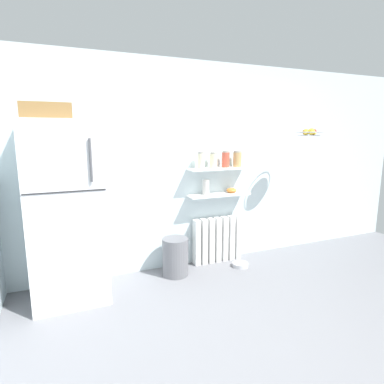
{
  "coord_description": "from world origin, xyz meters",
  "views": [
    {
      "loc": [
        -1.56,
        -1.72,
        1.72
      ],
      "look_at": [
        -0.17,
        1.6,
        1.05
      ],
      "focal_mm": 29.61,
      "sensor_mm": 36.0,
      "label": 1
    }
  ],
  "objects": [
    {
      "name": "hanging_fruit_basket",
      "position": [
        1.41,
        1.49,
        1.73
      ],
      "size": [
        0.34,
        0.34,
        0.1
      ],
      "color": "#B2B2B7"
    },
    {
      "name": "wall_shelf_upper",
      "position": [
        0.33,
        1.89,
        1.27
      ],
      "size": [
        0.84,
        0.22,
        0.02
      ],
      "primitive_type": "cube",
      "color": "white"
    },
    {
      "name": "storage_jar_1",
      "position": [
        0.24,
        1.89,
        1.38
      ],
      "size": [
        0.1,
        0.1,
        0.2
      ],
      "color": "beige",
      "rests_on": "wall_shelf_upper"
    },
    {
      "name": "storage_jar_3",
      "position": [
        0.59,
        1.89,
        1.39
      ],
      "size": [
        0.11,
        0.11,
        0.21
      ],
      "color": "tan",
      "rests_on": "wall_shelf_upper"
    },
    {
      "name": "vase",
      "position": [
        0.14,
        1.89,
        1.04
      ],
      "size": [
        0.09,
        0.09,
        0.19
      ],
      "primitive_type": "cylinder",
      "color": "#B2ADA8",
      "rests_on": "wall_shelf_lower"
    },
    {
      "name": "refrigerator",
      "position": [
        -1.54,
        1.66,
        0.96
      ],
      "size": [
        0.73,
        0.71,
        1.99
      ],
      "color": "silver",
      "rests_on": "ground_plane"
    },
    {
      "name": "radiator",
      "position": [
        0.33,
        1.92,
        0.3
      ],
      "size": [
        0.68,
        0.12,
        0.61
      ],
      "color": "white",
      "rests_on": "ground_plane"
    },
    {
      "name": "wall_shelf_lower",
      "position": [
        0.33,
        1.89,
        0.93
      ],
      "size": [
        0.84,
        0.22,
        0.02
      ],
      "primitive_type": "cube",
      "color": "white"
    },
    {
      "name": "trash_bin",
      "position": [
        -0.34,
        1.73,
        0.23
      ],
      "size": [
        0.32,
        0.32,
        0.47
      ],
      "primitive_type": "cylinder",
      "color": "slate",
      "rests_on": "ground_plane"
    },
    {
      "name": "pet_food_bowl",
      "position": [
        0.52,
        1.63,
        0.03
      ],
      "size": [
        0.2,
        0.2,
        0.05
      ],
      "primitive_type": "cylinder",
      "color": "#B7B7BC",
      "rests_on": "ground_plane"
    },
    {
      "name": "back_wall",
      "position": [
        0.0,
        2.05,
        1.3
      ],
      "size": [
        7.04,
        0.1,
        2.6
      ],
      "primitive_type": "cube",
      "color": "silver",
      "rests_on": "ground_plane"
    },
    {
      "name": "storage_jar_0",
      "position": [
        0.07,
        1.89,
        1.39
      ],
      "size": [
        0.09,
        0.09,
        0.21
      ],
      "color": "beige",
      "rests_on": "wall_shelf_upper"
    },
    {
      "name": "ground_plane",
      "position": [
        0.0,
        0.5,
        0.0
      ],
      "size": [
        7.04,
        7.04,
        0.0
      ],
      "primitive_type": "plane",
      "color": "slate"
    },
    {
      "name": "shelf_bowl",
      "position": [
        0.51,
        1.89,
        0.97
      ],
      "size": [
        0.14,
        0.14,
        0.06
      ],
      "primitive_type": "ellipsoid",
      "color": "orange",
      "rests_on": "wall_shelf_lower"
    },
    {
      "name": "storage_jar_2",
      "position": [
        0.42,
        1.89,
        1.39
      ],
      "size": [
        0.1,
        0.1,
        0.21
      ],
      "color": "#C64C38",
      "rests_on": "wall_shelf_upper"
    }
  ]
}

